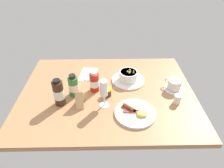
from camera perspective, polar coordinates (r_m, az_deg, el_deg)
name	(u,v)px	position (r cm, az deg, el deg)	size (l,w,h in cm)	color
ground_plane	(107,93)	(127.72, -1.32, -2.58)	(110.00, 84.00, 3.00)	#A8754C
porridge_bowl	(128,77)	(134.37, 4.72, 2.07)	(22.45, 22.45, 8.27)	silver
cutlery_setting	(88,74)	(142.97, -6.86, 2.76)	(13.21, 18.39, 0.90)	silver
coffee_cup	(174,85)	(132.53, 17.53, -0.23)	(12.44, 12.44, 7.01)	silver
creamer_jug	(178,99)	(122.80, 18.44, -4.10)	(5.00, 4.09, 5.87)	silver
wine_glass	(104,90)	(109.25, -2.38, -1.63)	(5.77, 5.77, 17.49)	white
jam_jar	(107,92)	(121.80, -1.36, -2.33)	(5.14, 5.14, 5.21)	#3A2718
sauce_bottle_green	(74,86)	(122.37, -11.07, -0.57)	(6.22, 6.22, 14.62)	#337233
sauce_bottle_brown	(59,93)	(116.51, -15.14, -2.53)	(6.20, 6.20, 17.23)	#382314
sauce_bottle_red	(94,82)	(124.33, -5.12, 0.55)	(6.04, 6.04, 14.01)	#B21E19
breakfast_plate	(135,113)	(111.37, 6.73, -8.28)	(23.02, 23.02, 3.70)	silver
menu_card	(80,99)	(114.87, -9.28, -4.21)	(4.57, 7.90, 10.00)	tan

